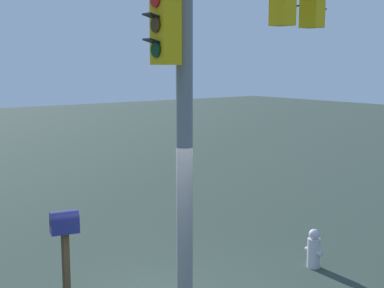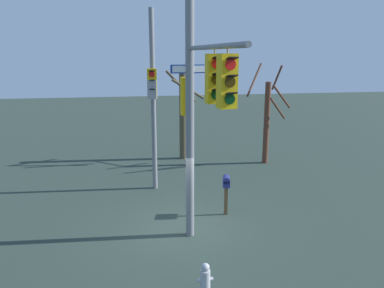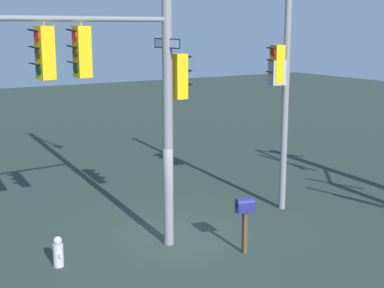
{
  "view_description": "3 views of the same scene",
  "coord_description": "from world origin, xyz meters",
  "views": [
    {
      "loc": [
        6.2,
        -4.31,
        3.73
      ],
      "look_at": [
        0.08,
        0.35,
        2.58
      ],
      "focal_mm": 50.48,
      "sensor_mm": 36.0,
      "label": 1
    },
    {
      "loc": [
        1.65,
        10.81,
        5.44
      ],
      "look_at": [
        -0.17,
        0.69,
        2.97
      ],
      "focal_mm": 34.79,
      "sensor_mm": 36.0,
      "label": 2
    },
    {
      "loc": [
        -12.14,
        7.11,
        5.46
      ],
      "look_at": [
        -0.55,
        -0.07,
        2.63
      ],
      "focal_mm": 53.16,
      "sensor_mm": 36.0,
      "label": 3
    }
  ],
  "objects": [
    {
      "name": "mailbox",
      "position": [
        -1.65,
        -0.89,
        1.11
      ],
      "size": [
        0.34,
        0.48,
        1.41
      ],
      "rotation": [
        0.0,
        0.0,
        2.91
      ],
      "color": "#4C3823",
      "rests_on": "ground"
    },
    {
      "name": "fire_hydrant",
      "position": [
        -0.02,
        3.25,
        0.34
      ],
      "size": [
        0.38,
        0.24,
        0.73
      ],
      "color": "#B2B2B7",
      "rests_on": "ground"
    }
  ]
}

